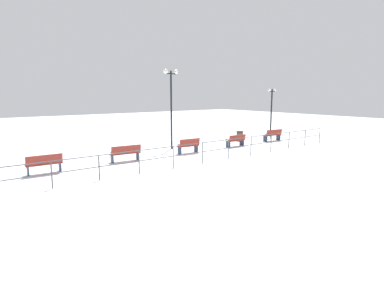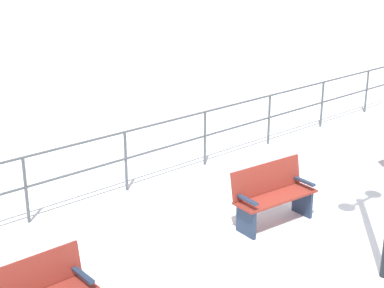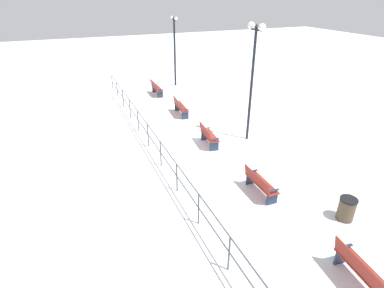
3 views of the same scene
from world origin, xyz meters
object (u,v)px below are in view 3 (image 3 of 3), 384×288
object	(u,v)px
lamppost_far	(175,43)
bench_third	(208,136)
bench_nearest	(362,271)
bench_fourth	(180,107)
bench_second	(260,183)
bench_fifth	(156,88)
trash_bin	(347,209)
lamppost_middle	(254,60)

from	to	relation	value
lamppost_far	bench_third	bearing A→B (deg)	-101.42
bench_nearest	bench_fourth	xyz separation A→B (m)	(0.07, 12.61, -0.00)
bench_nearest	bench_second	world-z (taller)	bench_nearest
bench_fifth	trash_bin	size ratio (longest dim) A/B	2.08
bench_second	lamppost_middle	size ratio (longest dim) A/B	0.29
bench_nearest	lamppost_middle	distance (m)	9.17
bench_nearest	bench_third	distance (m)	8.41
bench_second	bench_third	xyz separation A→B (m)	(-0.03, 4.21, 0.04)
bench_nearest	lamppost_far	distance (m)	18.91
bench_second	lamppost_middle	distance (m)	5.70
bench_third	bench_nearest	bearing A→B (deg)	-83.40
lamppost_middle	trash_bin	xyz separation A→B (m)	(-0.28, -6.32, -3.43)
bench_fourth	trash_bin	xyz separation A→B (m)	(1.60, -10.60, -0.11)
lamppost_middle	lamppost_far	bearing A→B (deg)	90.00
bench_second	trash_bin	size ratio (longest dim) A/B	2.00
lamppost_middle	bench_fifth	bearing A→B (deg)	103.65
trash_bin	bench_third	bearing A→B (deg)	105.55
lamppost_middle	trash_bin	bearing A→B (deg)	-92.58
bench_fourth	lamppost_far	bearing A→B (deg)	77.39
bench_third	bench_fifth	world-z (taller)	bench_third
bench_second	bench_fifth	world-z (taller)	bench_fifth
bench_third	trash_bin	bearing A→B (deg)	-68.62
bench_nearest	bench_second	size ratio (longest dim) A/B	1.08
bench_third	trash_bin	size ratio (longest dim) A/B	1.89
bench_fifth	lamppost_middle	world-z (taller)	lamppost_middle
bench_second	bench_fourth	world-z (taller)	bench_fourth
bench_third	bench_fourth	world-z (taller)	bench_third
lamppost_far	trash_bin	size ratio (longest dim) A/B	6.34
bench_nearest	lamppost_middle	world-z (taller)	lamppost_middle
bench_nearest	bench_third	world-z (taller)	bench_third
bench_second	bench_fifth	distance (m)	12.61
bench_second	lamppost_far	world-z (taller)	lamppost_far
bench_third	bench_fourth	xyz separation A→B (m)	(0.18, 4.20, -0.00)
bench_third	bench_fourth	distance (m)	4.21
bench_third	lamppost_middle	bearing A→B (deg)	3.57
trash_bin	bench_nearest	bearing A→B (deg)	-129.74
lamppost_far	bench_fifth	bearing A→B (deg)	-138.53
bench_nearest	bench_fifth	bearing A→B (deg)	97.04
trash_bin	bench_fourth	bearing A→B (deg)	98.56
bench_fourth	bench_third	bearing A→B (deg)	-87.76
bench_fifth	lamppost_far	bearing A→B (deg)	43.16
bench_fifth	lamppost_middle	xyz separation A→B (m)	(2.06, -8.49, 3.32)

